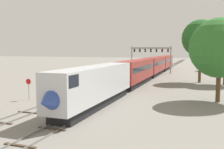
% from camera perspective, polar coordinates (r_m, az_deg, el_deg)
% --- Properties ---
extents(ground_plane, '(400.00, 400.00, 0.00)m').
position_cam_1_polar(ground_plane, '(28.33, -10.20, -8.21)').
color(ground_plane, gray).
extents(track_main, '(2.60, 200.00, 0.16)m').
position_cam_1_polar(track_main, '(84.92, 11.57, 0.95)').
color(track_main, slate).
rests_on(track_main, ground).
extents(track_near, '(2.60, 160.00, 0.16)m').
position_cam_1_polar(track_near, '(66.47, 4.44, -0.20)').
color(track_near, slate).
rests_on(track_near, ground).
extents(passenger_train, '(3.04, 80.84, 4.80)m').
position_cam_1_polar(passenger_train, '(59.13, 8.07, 1.52)').
color(passenger_train, silver).
rests_on(passenger_train, ground).
extents(signal_gantry, '(12.10, 0.49, 7.89)m').
position_cam_1_polar(signal_gantry, '(74.49, 8.77, 4.82)').
color(signal_gantry, '#999BA0').
rests_on(signal_gantry, ground).
extents(stop_sign, '(0.76, 0.08, 2.88)m').
position_cam_1_polar(stop_sign, '(35.57, -18.37, -2.53)').
color(stop_sign, gray).
rests_on(stop_sign, ground).
extents(trackside_tree_mid, '(7.67, 7.67, 10.81)m').
position_cam_1_polar(trackside_tree_mid, '(34.91, 23.22, 5.54)').
color(trackside_tree_mid, brown).
rests_on(trackside_tree_mid, ground).
extents(trackside_tree_right, '(7.63, 7.63, 12.94)m').
position_cam_1_polar(trackside_tree_right, '(54.99, 19.46, 7.74)').
color(trackside_tree_right, brown).
rests_on(trackside_tree_right, ground).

